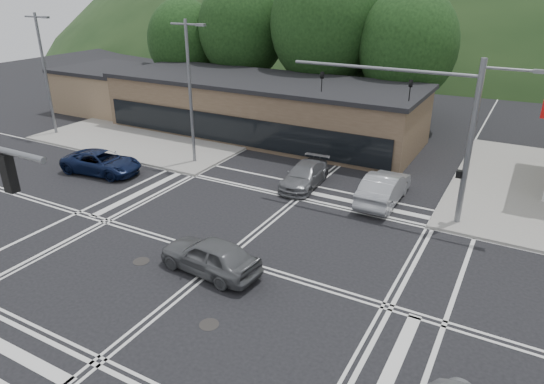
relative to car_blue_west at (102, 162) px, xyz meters
The scene contains 18 objects.
ground 13.31m from the car_blue_west, 20.93° to the right, with size 120.00×120.00×0.00m, color black.
sidewalk_nw 10.59m from the car_blue_west, 104.14° to the left, with size 16.00×16.00×0.15m, color gray.
commercial_row 13.09m from the car_blue_west, 70.17° to the left, with size 24.00×8.00×4.00m, color brown.
commercial_nw 16.90m from the car_blue_west, 133.39° to the left, with size 8.00×7.00×3.60m, color #846B4F.
hill_north 86.15m from the car_blue_west, 81.71° to the left, with size 252.00×126.00×140.00m, color #1E3618.
tree_n_a 20.36m from the car_blue_west, 94.70° to the left, with size 8.00×8.00×11.75m.
tree_n_b 21.50m from the car_blue_west, 71.57° to the left, with size 9.00×9.00×12.98m.
tree_n_c 24.17m from the car_blue_west, 55.13° to the left, with size 7.60×7.60×10.87m.
tree_n_d 20.42m from the car_blue_west, 112.56° to the left, with size 6.80×6.80×9.76m.
tree_n_e 26.28m from the car_blue_west, 65.87° to the left, with size 8.40×8.40×11.98m.
streetlight_nw 7.27m from the car_blue_west, 46.91° to the left, with size 2.50×0.25×9.00m.
streetlight_w 11.30m from the car_blue_west, 155.94° to the left, with size 2.50×0.25×9.00m.
signal_mast_ne 20.15m from the car_blue_west, 10.11° to the left, with size 11.65×0.30×8.00m.
car_blue_west is the anchor object (origin of this frame).
car_grey_center 13.83m from the car_blue_west, 25.45° to the right, with size 1.79×4.44×1.51m, color #585A5C.
car_queue_a 17.16m from the car_blue_west, 14.34° to the left, with size 1.73×4.97×1.64m, color #9D9FA4.
car_queue_b 17.79m from the car_blue_west, 41.03° to the left, with size 1.88×4.68×1.59m, color beige.
car_northbound 12.65m from the car_blue_west, 19.64° to the left, with size 1.84×4.52×1.31m, color slate.
Camera 1 is at (10.54, -14.89, 11.00)m, focal length 32.00 mm.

